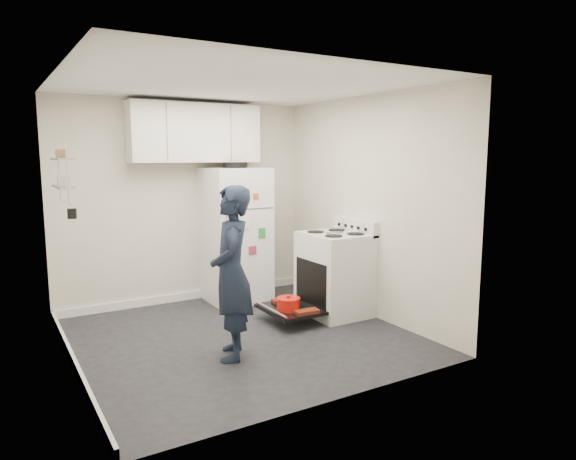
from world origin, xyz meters
TOP-DOWN VIEW (x-y plane):
  - room at (-0.03, 0.03)m, footprint 3.21×3.21m
  - electric_range at (1.26, 0.15)m, footprint 0.66×0.76m
  - open_oven_door at (0.65, 0.13)m, footprint 0.55×0.70m
  - refrigerator at (0.54, 1.25)m, footprint 0.72×0.74m
  - upper_cabinets at (0.10, 1.43)m, footprint 1.60×0.33m
  - wall_shelf_rack at (-1.52, 0.49)m, footprint 0.14×0.60m
  - person at (-0.29, -0.43)m, footprint 0.58×0.68m

SIDE VIEW (x-z plane):
  - open_oven_door at x=0.65m, z-range 0.07..0.29m
  - electric_range at x=1.26m, z-range -0.08..1.02m
  - person at x=-0.29m, z-range 0.00..1.57m
  - refrigerator at x=0.54m, z-range -0.03..1.72m
  - room at x=-0.03m, z-range -0.05..2.46m
  - wall_shelf_rack at x=-1.52m, z-range 1.37..1.98m
  - upper_cabinets at x=0.10m, z-range 1.75..2.45m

